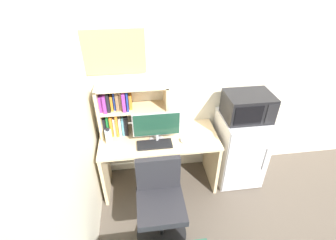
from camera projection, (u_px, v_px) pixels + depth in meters
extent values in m
cube|color=silver|center=(262.00, 75.00, 2.90)|extent=(6.40, 0.04, 2.60)
cube|color=silver|center=(46.00, 212.00, 1.33)|extent=(0.04, 4.40, 2.60)
cube|color=beige|center=(159.00, 138.00, 2.80)|extent=(1.35, 0.61, 0.03)
cube|color=beige|center=(105.00, 167.00, 2.94)|extent=(0.04, 0.54, 0.71)
cube|color=beige|center=(211.00, 157.00, 3.08)|extent=(0.04, 0.54, 0.71)
cube|color=beige|center=(100.00, 112.00, 2.70)|extent=(0.03, 0.27, 0.59)
cube|color=beige|center=(166.00, 107.00, 2.78)|extent=(0.03, 0.27, 0.59)
cube|color=beige|center=(131.00, 86.00, 2.58)|extent=(0.77, 0.27, 0.01)
cube|color=beige|center=(133.00, 108.00, 2.73)|extent=(0.71, 0.27, 0.01)
cube|color=black|center=(105.00, 124.00, 2.83)|extent=(0.03, 0.18, 0.22)
cube|color=#197233|center=(108.00, 122.00, 2.82)|extent=(0.03, 0.18, 0.26)
cube|color=orange|center=(112.00, 123.00, 2.82)|extent=(0.03, 0.21, 0.25)
cube|color=silver|center=(115.00, 123.00, 2.84)|extent=(0.03, 0.19, 0.22)
cube|color=orange|center=(117.00, 122.00, 2.82)|extent=(0.02, 0.23, 0.28)
cube|color=silver|center=(120.00, 124.00, 2.85)|extent=(0.03, 0.20, 0.21)
cube|color=teal|center=(123.00, 124.00, 2.84)|extent=(0.02, 0.22, 0.21)
cube|color=black|center=(126.00, 123.00, 2.85)|extent=(0.04, 0.21, 0.22)
cube|color=purple|center=(101.00, 101.00, 2.66)|extent=(0.04, 0.19, 0.18)
cube|color=purple|center=(105.00, 101.00, 2.65)|extent=(0.03, 0.23, 0.20)
cube|color=black|center=(108.00, 100.00, 2.66)|extent=(0.03, 0.20, 0.21)
cube|color=orange|center=(112.00, 101.00, 2.68)|extent=(0.02, 0.17, 0.18)
cube|color=navy|center=(114.00, 98.00, 2.67)|extent=(0.02, 0.16, 0.24)
cube|color=brown|center=(117.00, 99.00, 2.67)|extent=(0.03, 0.18, 0.22)
cube|color=brown|center=(121.00, 99.00, 2.68)|extent=(0.02, 0.17, 0.21)
cube|color=purple|center=(124.00, 99.00, 2.67)|extent=(0.04, 0.23, 0.22)
cube|color=navy|center=(127.00, 98.00, 2.67)|extent=(0.02, 0.21, 0.23)
cube|color=orange|center=(130.00, 100.00, 2.70)|extent=(0.03, 0.17, 0.17)
cylinder|color=#B7B7BC|center=(157.00, 141.00, 2.74)|extent=(0.18, 0.18, 0.02)
cylinder|color=#B7B7BC|center=(157.00, 137.00, 2.71)|extent=(0.04, 0.04, 0.08)
cube|color=#B7B7BC|center=(157.00, 124.00, 2.62)|extent=(0.52, 0.01, 0.29)
cube|color=#193D2D|center=(157.00, 125.00, 2.62)|extent=(0.49, 0.02, 0.26)
cube|color=black|center=(155.00, 144.00, 2.68)|extent=(0.38, 0.16, 0.02)
ellipsoid|color=silver|center=(183.00, 140.00, 2.73)|extent=(0.06, 0.09, 0.04)
cylinder|color=silver|center=(109.00, 137.00, 2.66)|extent=(0.07, 0.07, 0.17)
cylinder|color=black|center=(107.00, 130.00, 2.61)|extent=(0.04, 0.04, 0.02)
cube|color=silver|center=(239.00, 148.00, 3.08)|extent=(0.54, 0.54, 0.92)
cube|color=silver|center=(248.00, 163.00, 2.85)|extent=(0.52, 0.01, 0.88)
cylinder|color=#B2B2B7|center=(265.00, 159.00, 2.83)|extent=(0.01, 0.01, 0.32)
cube|color=black|center=(248.00, 106.00, 2.74)|extent=(0.51, 0.39, 0.30)
cube|color=black|center=(249.00, 116.00, 2.57)|extent=(0.31, 0.01, 0.22)
cube|color=black|center=(272.00, 114.00, 2.60)|extent=(0.12, 0.01, 0.24)
cylinder|color=black|center=(162.00, 234.00, 2.59)|extent=(0.52, 0.52, 0.04)
cylinder|color=black|center=(161.00, 221.00, 2.46)|extent=(0.04, 0.04, 0.45)
cube|color=#232328|center=(161.00, 206.00, 2.33)|extent=(0.45, 0.45, 0.07)
cube|color=#232328|center=(158.00, 173.00, 2.38)|extent=(0.43, 0.06, 0.38)
cube|color=tan|center=(114.00, 52.00, 2.49)|extent=(0.63, 0.02, 0.46)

